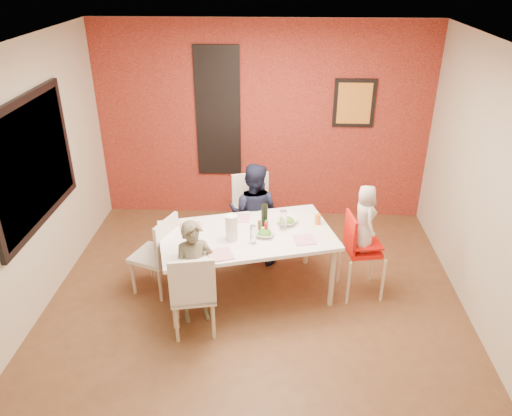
{
  "coord_description": "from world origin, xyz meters",
  "views": [
    {
      "loc": [
        0.22,
        -4.29,
        3.39
      ],
      "look_at": [
        0.0,
        0.3,
        1.05
      ],
      "focal_mm": 35.0,
      "sensor_mm": 36.0,
      "label": 1
    }
  ],
  "objects_px": {
    "high_chair": "(359,247)",
    "child_near": "(195,273)",
    "chair_far": "(252,210)",
    "wine_bottle": "(264,216)",
    "child_far": "(254,213)",
    "chair_near": "(193,291)",
    "paper_towel_roll": "(232,228)",
    "chair_left": "(159,251)",
    "toddler": "(365,218)",
    "dining_table": "(247,239)"
  },
  "relations": [
    {
      "from": "high_chair",
      "to": "child_far",
      "type": "relative_size",
      "value": 0.77
    },
    {
      "from": "child_near",
      "to": "child_far",
      "type": "xyz_separation_m",
      "value": [
        0.52,
        1.17,
        0.07
      ]
    },
    {
      "from": "high_chair",
      "to": "wine_bottle",
      "type": "height_order",
      "value": "wine_bottle"
    },
    {
      "from": "child_near",
      "to": "paper_towel_roll",
      "type": "height_order",
      "value": "child_near"
    },
    {
      "from": "chair_left",
      "to": "child_far",
      "type": "xyz_separation_m",
      "value": [
        0.99,
        0.72,
        0.12
      ]
    },
    {
      "from": "child_near",
      "to": "toddler",
      "type": "height_order",
      "value": "toddler"
    },
    {
      "from": "chair_left",
      "to": "wine_bottle",
      "type": "relative_size",
      "value": 3.49
    },
    {
      "from": "chair_far",
      "to": "child_far",
      "type": "relative_size",
      "value": 0.79
    },
    {
      "from": "chair_near",
      "to": "child_near",
      "type": "height_order",
      "value": "child_near"
    },
    {
      "from": "chair_far",
      "to": "wine_bottle",
      "type": "relative_size",
      "value": 3.76
    },
    {
      "from": "chair_far",
      "to": "high_chair",
      "type": "bearing_deg",
      "value": -53.28
    },
    {
      "from": "dining_table",
      "to": "child_far",
      "type": "xyz_separation_m",
      "value": [
        0.04,
        0.71,
        -0.06
      ]
    },
    {
      "from": "chair_far",
      "to": "paper_towel_roll",
      "type": "height_order",
      "value": "paper_towel_roll"
    },
    {
      "from": "child_near",
      "to": "wine_bottle",
      "type": "bearing_deg",
      "value": 24.04
    },
    {
      "from": "toddler",
      "to": "paper_towel_roll",
      "type": "distance_m",
      "value": 1.39
    },
    {
      "from": "high_chair",
      "to": "child_near",
      "type": "xyz_separation_m",
      "value": [
        -1.69,
        -0.53,
        -0.02
      ]
    },
    {
      "from": "chair_far",
      "to": "chair_left",
      "type": "relative_size",
      "value": 1.08
    },
    {
      "from": "chair_far",
      "to": "high_chair",
      "type": "distance_m",
      "value": 1.49
    },
    {
      "from": "toddler",
      "to": "chair_left",
      "type": "bearing_deg",
      "value": 79.06
    },
    {
      "from": "child_near",
      "to": "wine_bottle",
      "type": "distance_m",
      "value": 0.97
    },
    {
      "from": "chair_left",
      "to": "child_near",
      "type": "distance_m",
      "value": 0.65
    },
    {
      "from": "child_near",
      "to": "child_far",
      "type": "distance_m",
      "value": 1.29
    },
    {
      "from": "child_far",
      "to": "toddler",
      "type": "xyz_separation_m",
      "value": [
        1.2,
        -0.64,
        0.31
      ]
    },
    {
      "from": "high_chair",
      "to": "chair_far",
      "type": "bearing_deg",
      "value": 43.73
    },
    {
      "from": "chair_near",
      "to": "child_far",
      "type": "xyz_separation_m",
      "value": [
        0.51,
        1.42,
        0.11
      ]
    },
    {
      "from": "toddler",
      "to": "wine_bottle",
      "type": "height_order",
      "value": "toddler"
    },
    {
      "from": "high_chair",
      "to": "paper_towel_roll",
      "type": "bearing_deg",
      "value": 88.33
    },
    {
      "from": "child_far",
      "to": "chair_far",
      "type": "bearing_deg",
      "value": -73.23
    },
    {
      "from": "dining_table",
      "to": "toddler",
      "type": "height_order",
      "value": "toddler"
    },
    {
      "from": "dining_table",
      "to": "high_chair",
      "type": "xyz_separation_m",
      "value": [
        1.21,
        0.06,
        -0.1
      ]
    },
    {
      "from": "chair_near",
      "to": "child_near",
      "type": "bearing_deg",
      "value": -97.1
    },
    {
      "from": "dining_table",
      "to": "high_chair",
      "type": "distance_m",
      "value": 1.21
    },
    {
      "from": "chair_near",
      "to": "high_chair",
      "type": "distance_m",
      "value": 1.85
    },
    {
      "from": "chair_near",
      "to": "high_chair",
      "type": "height_order",
      "value": "high_chair"
    },
    {
      "from": "chair_far",
      "to": "chair_left",
      "type": "height_order",
      "value": "chair_far"
    },
    {
      "from": "chair_left",
      "to": "child_far",
      "type": "distance_m",
      "value": 1.22
    },
    {
      "from": "child_far",
      "to": "wine_bottle",
      "type": "relative_size",
      "value": 4.78
    },
    {
      "from": "chair_left",
      "to": "child_near",
      "type": "bearing_deg",
      "value": 66.14
    },
    {
      "from": "chair_left",
      "to": "wine_bottle",
      "type": "height_order",
      "value": "wine_bottle"
    },
    {
      "from": "chair_near",
      "to": "wine_bottle",
      "type": "bearing_deg",
      "value": -137.64
    },
    {
      "from": "chair_left",
      "to": "wine_bottle",
      "type": "bearing_deg",
      "value": 119.38
    },
    {
      "from": "chair_near",
      "to": "dining_table",
      "type": "bearing_deg",
      "value": -134.32
    },
    {
      "from": "chair_near",
      "to": "chair_left",
      "type": "bearing_deg",
      "value": -66.35
    },
    {
      "from": "chair_near",
      "to": "chair_far",
      "type": "xyz_separation_m",
      "value": [
        0.48,
        1.66,
        0.03
      ]
    },
    {
      "from": "chair_far",
      "to": "wine_bottle",
      "type": "height_order",
      "value": "wine_bottle"
    },
    {
      "from": "chair_near",
      "to": "paper_towel_roll",
      "type": "bearing_deg",
      "value": -130.0
    },
    {
      "from": "dining_table",
      "to": "child_near",
      "type": "height_order",
      "value": "child_near"
    },
    {
      "from": "high_chair",
      "to": "child_near",
      "type": "distance_m",
      "value": 1.77
    },
    {
      "from": "chair_left",
      "to": "toddler",
      "type": "relative_size",
      "value": 1.27
    },
    {
      "from": "toddler",
      "to": "child_far",
      "type": "bearing_deg",
      "value": 48.91
    }
  ]
}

